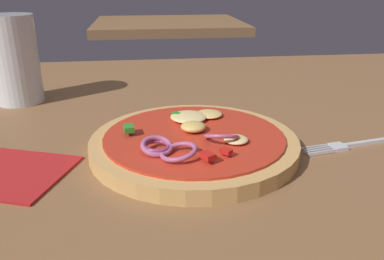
{
  "coord_description": "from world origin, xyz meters",
  "views": [
    {
      "loc": [
        -0.01,
        -0.48,
        0.25
      ],
      "look_at": [
        0.05,
        -0.02,
        0.06
      ],
      "focal_mm": 36.61,
      "sensor_mm": 36.0,
      "label": 1
    }
  ],
  "objects_px": {
    "fork": "(356,144)",
    "beer_glass": "(15,63)",
    "pizza": "(194,142)",
    "napkin": "(4,172)"
  },
  "relations": [
    {
      "from": "beer_glass",
      "to": "napkin",
      "type": "relative_size",
      "value": 0.88
    },
    {
      "from": "fork",
      "to": "pizza",
      "type": "bearing_deg",
      "value": 176.51
    },
    {
      "from": "pizza",
      "to": "napkin",
      "type": "xyz_separation_m",
      "value": [
        -0.22,
        -0.03,
        -0.01
      ]
    },
    {
      "from": "beer_glass",
      "to": "napkin",
      "type": "height_order",
      "value": "beer_glass"
    },
    {
      "from": "pizza",
      "to": "napkin",
      "type": "distance_m",
      "value": 0.22
    },
    {
      "from": "fork",
      "to": "beer_glass",
      "type": "relative_size",
      "value": 1.12
    },
    {
      "from": "pizza",
      "to": "beer_glass",
      "type": "height_order",
      "value": "beer_glass"
    },
    {
      "from": "fork",
      "to": "napkin",
      "type": "distance_m",
      "value": 0.43
    },
    {
      "from": "beer_glass",
      "to": "pizza",
      "type": "bearing_deg",
      "value": -41.51
    },
    {
      "from": "pizza",
      "to": "beer_glass",
      "type": "xyz_separation_m",
      "value": [
        -0.27,
        0.24,
        0.06
      ]
    }
  ]
}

